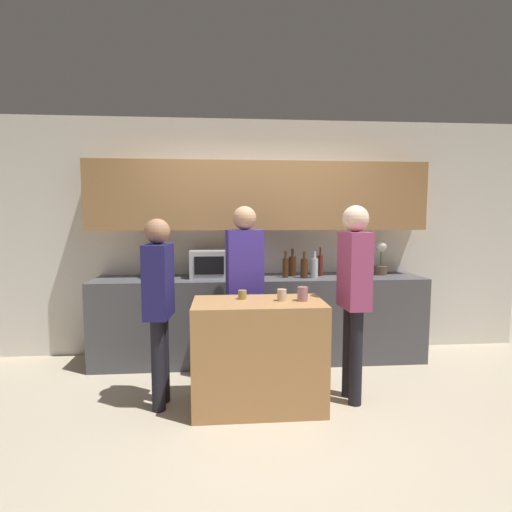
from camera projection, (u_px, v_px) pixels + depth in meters
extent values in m
plane|color=#BCAD93|center=(277.00, 423.00, 3.11)|extent=(14.00, 14.00, 0.00)
cube|color=silver|center=(258.00, 238.00, 4.70)|extent=(6.40, 0.08, 2.70)
cube|color=#A37547|center=(259.00, 196.00, 4.45)|extent=(3.74, 0.32, 0.75)
cube|color=#4C4C51|center=(260.00, 319.00, 4.44)|extent=(3.60, 0.62, 0.93)
cube|color=#B27F4C|center=(258.00, 354.00, 3.34)|extent=(1.08, 0.57, 0.90)
cube|color=#B7BABC|center=(214.00, 263.00, 4.41)|extent=(0.52, 0.38, 0.30)
cube|color=black|center=(209.00, 266.00, 4.21)|extent=(0.31, 0.01, 0.19)
cube|color=black|center=(155.00, 269.00, 4.36)|extent=(0.26, 0.16, 0.18)
cube|color=black|center=(151.00, 261.00, 4.35)|extent=(0.02, 0.11, 0.01)
cube|color=black|center=(160.00, 261.00, 4.36)|extent=(0.02, 0.11, 0.01)
cylinder|color=brown|center=(380.00, 270.00, 4.57)|extent=(0.14, 0.14, 0.10)
cylinder|color=#38662D|center=(381.00, 258.00, 4.56)|extent=(0.01, 0.01, 0.18)
sphere|color=silver|center=(381.00, 246.00, 4.55)|extent=(0.13, 0.13, 0.13)
cylinder|color=#472814|center=(285.00, 268.00, 4.37)|extent=(0.07, 0.07, 0.21)
cylinder|color=#472814|center=(286.00, 255.00, 4.35)|extent=(0.02, 0.02, 0.08)
cylinder|color=#472814|center=(292.00, 266.00, 4.47)|extent=(0.09, 0.09, 0.22)
cylinder|color=#472814|center=(292.00, 253.00, 4.45)|extent=(0.03, 0.03, 0.09)
cylinder|color=#472814|center=(304.00, 268.00, 4.33)|extent=(0.08, 0.08, 0.21)
cylinder|color=#472814|center=(304.00, 255.00, 4.32)|extent=(0.03, 0.03, 0.08)
cylinder|color=silver|center=(314.00, 268.00, 4.34)|extent=(0.08, 0.08, 0.21)
cylinder|color=silver|center=(315.00, 255.00, 4.33)|extent=(0.03, 0.03, 0.08)
cylinder|color=maroon|center=(320.00, 266.00, 4.49)|extent=(0.06, 0.06, 0.23)
cylinder|color=maroon|center=(320.00, 251.00, 4.47)|extent=(0.02, 0.02, 0.09)
cylinder|color=gray|center=(302.00, 294.00, 3.30)|extent=(0.09, 0.09, 0.12)
cylinder|color=#CEB393|center=(282.00, 295.00, 3.30)|extent=(0.08, 0.08, 0.10)
cylinder|color=#9B8348|center=(242.00, 295.00, 3.37)|extent=(0.07, 0.07, 0.08)
cylinder|color=black|center=(356.00, 358.00, 3.37)|extent=(0.11, 0.11, 0.82)
cylinder|color=black|center=(349.00, 351.00, 3.53)|extent=(0.11, 0.11, 0.82)
cube|color=#A74272|center=(354.00, 270.00, 3.38)|extent=(0.21, 0.35, 0.65)
sphere|color=beige|center=(356.00, 219.00, 3.34)|extent=(0.22, 0.22, 0.22)
cylinder|color=black|center=(253.00, 339.00, 3.89)|extent=(0.11, 0.11, 0.82)
cylinder|color=black|center=(237.00, 340.00, 3.86)|extent=(0.11, 0.11, 0.82)
cube|color=#403098|center=(245.00, 264.00, 3.80)|extent=(0.36, 0.24, 0.65)
sphere|color=tan|center=(245.00, 218.00, 3.76)|extent=(0.22, 0.22, 0.22)
cylinder|color=black|center=(163.00, 358.00, 3.43)|extent=(0.11, 0.11, 0.77)
cylinder|color=black|center=(158.00, 365.00, 3.27)|extent=(0.11, 0.11, 0.77)
cube|color=navy|center=(158.00, 281.00, 3.28)|extent=(0.22, 0.36, 0.61)
sphere|color=#9E7051|center=(157.00, 231.00, 3.24)|extent=(0.21, 0.21, 0.21)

